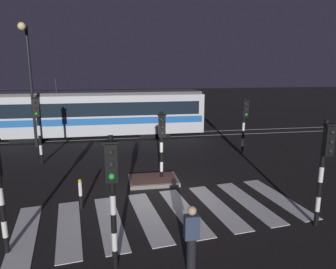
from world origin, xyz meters
name	(u,v)px	position (x,y,z in m)	size (l,w,h in m)	color
ground_plane	(159,194)	(0.00, 0.00, 0.00)	(120.00, 120.00, 0.00)	black
rail_near	(138,138)	(0.00, 10.10, 0.01)	(80.00, 0.12, 0.03)	#59595E
rail_far	(137,134)	(0.00, 11.53, 0.01)	(80.00, 0.12, 0.03)	#59595E
crosswalk_zebra	(166,214)	(0.00, -1.73, 0.01)	(10.02, 5.03, 0.02)	silver
traffic_island	(153,180)	(-0.05, 1.35, 0.09)	(2.10, 1.59, 0.18)	slate
traffic_light_kerb_mid_left	(112,185)	(-1.74, -4.48, 2.23)	(0.36, 0.42, 3.38)	black
traffic_light_corner_near_right	(325,158)	(4.54, -3.40, 2.24)	(0.36, 0.42, 3.39)	black
traffic_light_corner_far_left	(38,120)	(-5.39, 4.83, 2.34)	(0.36, 0.42, 3.54)	black
traffic_light_corner_far_right	(245,118)	(5.56, 4.85, 2.12)	(0.36, 0.42, 3.21)	black
traffic_light_median_centre	(162,137)	(0.33, 1.36, 2.02)	(0.36, 0.42, 3.06)	black
street_lamp_trackside_left	(29,72)	(-6.46, 8.38, 4.63)	(0.44, 1.21, 7.32)	black
tram	(93,113)	(-3.10, 10.81, 1.75)	(15.58, 2.58, 4.15)	silver
pedestrian_waiting_at_kerb	(192,238)	(0.09, -4.84, 0.88)	(0.36, 0.24, 1.71)	black
bollard_island_edge	(81,194)	(-2.89, -0.84, 0.56)	(0.12, 0.12, 1.11)	black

